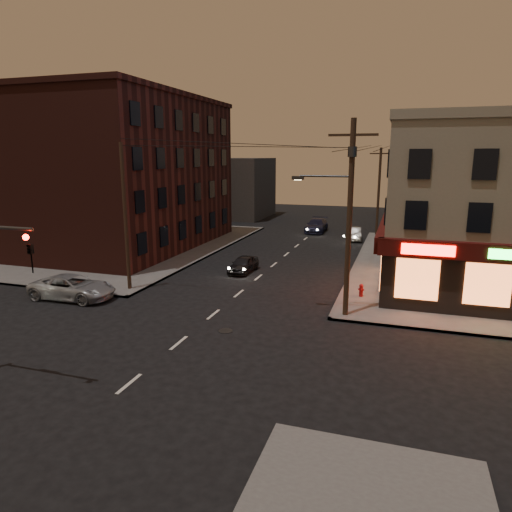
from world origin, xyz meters
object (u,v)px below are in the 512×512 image
at_px(suv_cross, 73,287).
at_px(sedan_mid, 354,234).
at_px(sedan_near, 243,264).
at_px(sedan_far, 317,225).
at_px(fire_hydrant, 361,290).

relative_size(suv_cross, sedan_mid, 1.33).
relative_size(suv_cross, sedan_near, 1.45).
height_order(sedan_near, sedan_far, sedan_far).
distance_m(sedan_near, sedan_mid, 16.94).
relative_size(sedan_mid, fire_hydrant, 4.92).
relative_size(sedan_near, sedan_mid, 0.92).
relative_size(sedan_mid, sedan_far, 0.76).
bearing_deg(sedan_far, fire_hydrant, -73.69).
height_order(suv_cross, sedan_far, sedan_far).
bearing_deg(sedan_near, sedan_mid, 70.88).
distance_m(sedan_mid, fire_hydrant, 19.74).
height_order(sedan_near, sedan_mid, sedan_mid).
distance_m(suv_cross, sedan_near, 11.84).
distance_m(sedan_near, fire_hydrant, 9.61).
height_order(sedan_far, fire_hydrant, sedan_far).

